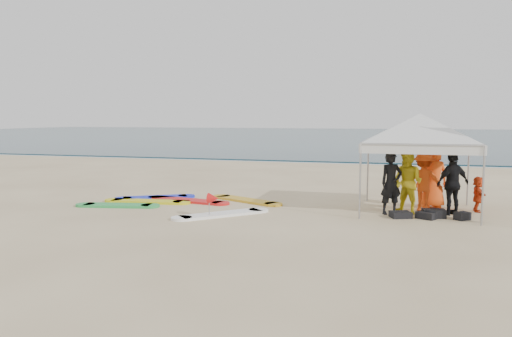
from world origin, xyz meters
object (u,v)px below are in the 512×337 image
object	(u,v)px
marker_pennant	(213,199)
person_black_a	(391,183)
person_orange_b	(433,176)
person_yellow	(408,182)
person_black_b	(453,184)
person_orange_a	(423,181)
canopy_tent	(420,114)
surfboard_spread	(180,203)
person_seated	(478,194)

from	to	relation	value
marker_pennant	person_black_a	bearing A→B (deg)	21.84
person_black_a	person_orange_b	xyz separation A→B (m)	(1.11, 1.32, 0.09)
person_yellow	marker_pennant	bearing A→B (deg)	-124.74
person_black_b	person_orange_a	bearing A→B (deg)	-66.16
canopy_tent	person_orange_b	bearing A→B (deg)	60.68
person_black_a	person_orange_a	world-z (taller)	person_black_a
person_orange_b	marker_pennant	size ratio (longest dim) A/B	2.90
person_orange_a	marker_pennant	size ratio (longest dim) A/B	2.57
person_black_b	surfboard_spread	size ratio (longest dim) A/B	0.31
canopy_tent	marker_pennant	xyz separation A→B (m)	(-5.09, -2.34, -2.18)
person_yellow	marker_pennant	xyz separation A→B (m)	(-4.83, -1.96, -0.36)
person_orange_a	marker_pennant	bearing A→B (deg)	22.58
person_orange_b	surfboard_spread	xyz separation A→B (m)	(-7.18, -1.51, -0.89)
person_seated	person_orange_b	bearing A→B (deg)	76.14
person_orange_a	person_seated	xyz separation A→B (m)	(1.44, 0.24, -0.33)
person_yellow	person_seated	world-z (taller)	person_yellow
person_seated	person_black_b	bearing A→B (deg)	132.91
person_black_b	person_orange_b	size ratio (longest dim) A/B	0.91
person_yellow	surfboard_spread	xyz separation A→B (m)	(-6.50, -0.38, -0.82)
person_black_a	person_orange_a	bearing A→B (deg)	12.34
person_black_a	person_black_b	bearing A→B (deg)	-17.45
marker_pennant	canopy_tent	bearing A→B (deg)	24.65
person_orange_a	surfboard_spread	size ratio (longest dim) A/B	0.30
canopy_tent	person_orange_a	bearing A→B (deg)	53.52
person_black_b	person_seated	size ratio (longest dim) A/B	1.71
person_black_a	person_seated	xyz separation A→B (m)	(2.29, 1.02, -0.35)
canopy_tent	person_seated	bearing A→B (deg)	15.59
person_black_a	canopy_tent	bearing A→B (deg)	9.23
person_black_b	person_yellow	bearing A→B (deg)	-27.28
person_yellow	surfboard_spread	distance (m)	6.56
person_orange_b	canopy_tent	bearing A→B (deg)	39.13
person_black_a	surfboard_spread	bearing A→B (deg)	151.40
person_orange_a	person_black_a	bearing A→B (deg)	39.43
person_orange_b	surfboard_spread	distance (m)	7.39
person_black_a	person_orange_b	world-z (taller)	person_orange_b
person_black_a	person_black_b	xyz separation A→B (m)	(1.57, 0.36, -0.00)
person_black_b	marker_pennant	bearing A→B (deg)	-16.08
person_orange_a	marker_pennant	world-z (taller)	person_orange_a
person_black_b	canopy_tent	size ratio (longest dim) A/B	0.41
canopy_tent	surfboard_spread	distance (m)	7.30
person_orange_a	marker_pennant	xyz separation A→B (m)	(-5.25, -2.55, -0.33)
person_seated	marker_pennant	size ratio (longest dim) A/B	1.53
person_black_a	person_yellow	bearing A→B (deg)	-6.14
person_orange_a	person_yellow	bearing A→B (deg)	51.19
person_seated	canopy_tent	xyz separation A→B (m)	(-1.59, -0.44, 2.19)
person_yellow	person_orange_a	size ratio (longest dim) A/B	1.04
surfboard_spread	marker_pennant	bearing A→B (deg)	-43.29
person_yellow	surfboard_spread	world-z (taller)	person_yellow
person_yellow	person_orange_b	world-z (taller)	person_orange_b
person_black_a	person_orange_a	size ratio (longest dim) A/B	1.02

